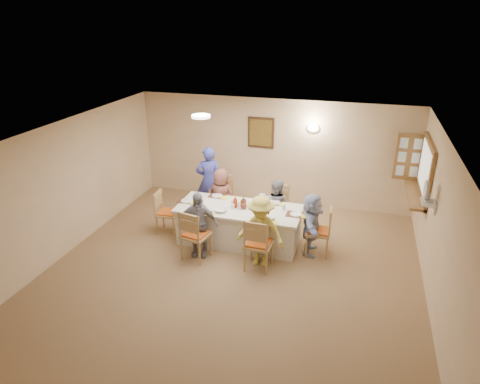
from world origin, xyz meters
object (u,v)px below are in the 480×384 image
(chair_left_end, at_px, (168,212))
(diner_front_right, at_px, (261,231))
(caregiver, at_px, (209,180))
(chair_right_end, at_px, (318,231))
(diner_right_end, at_px, (311,224))
(desk_fan, at_px, (428,194))
(chair_back_left, at_px, (223,200))
(chair_front_right, at_px, (259,243))
(condiment_ketchup, at_px, (235,202))
(diner_back_right, at_px, (276,206))
(diner_front_left, at_px, (198,224))
(serving_hatch, at_px, (426,170))
(diner_back_left, at_px, (221,197))
(dining_table, at_px, (239,225))
(chair_back_right, at_px, (277,208))
(chair_front_left, at_px, (196,234))

(chair_left_end, relative_size, diner_front_right, 0.67)
(diner_front_right, distance_m, caregiver, 2.47)
(chair_right_end, height_order, diner_right_end, diner_right_end)
(desk_fan, bearing_deg, chair_left_end, 177.08)
(chair_back_left, bearing_deg, diner_right_end, -32.28)
(chair_front_right, xyz_separation_m, diner_right_end, (0.82, 0.80, 0.10))
(chair_back_left, bearing_deg, condiment_ketchup, -67.64)
(caregiver, bearing_deg, diner_back_right, 140.87)
(chair_left_end, bearing_deg, desk_fan, -97.97)
(desk_fan, distance_m, diner_front_left, 4.02)
(desk_fan, height_order, diner_back_right, desk_fan)
(serving_hatch, height_order, desk_fan, serving_hatch)
(diner_right_end, height_order, condiment_ketchup, diner_right_end)
(diner_right_end, relative_size, condiment_ketchup, 5.09)
(chair_right_end, distance_m, diner_back_left, 2.26)
(diner_front_right, xyz_separation_m, condiment_ketchup, (-0.68, 0.68, 0.21))
(diner_right_end, bearing_deg, diner_front_right, 127.98)
(diner_front_right, bearing_deg, dining_table, 137.12)
(dining_table, xyz_separation_m, chair_back_right, (0.60, 0.80, 0.09))
(chair_front_right, height_order, caregiver, caregiver)
(chair_left_end, height_order, diner_right_end, diner_right_end)
(diner_front_left, bearing_deg, diner_right_end, 7.35)
(chair_front_left, bearing_deg, chair_back_left, -78.65)
(dining_table, bearing_deg, chair_back_left, 126.87)
(serving_hatch, height_order, chair_left_end, serving_hatch)
(diner_right_end, bearing_deg, condiment_ketchup, 88.35)
(chair_front_left, xyz_separation_m, diner_right_end, (2.02, 0.80, 0.10))
(chair_front_left, height_order, diner_back_left, diner_back_left)
(chair_back_left, relative_size, diner_back_right, 0.89)
(serving_hatch, xyz_separation_m, chair_left_end, (-4.95, -1.10, -1.05))
(caregiver, bearing_deg, diner_front_left, 80.58)
(chair_back_left, relative_size, chair_front_left, 1.01)
(chair_front_right, relative_size, chair_left_end, 1.12)
(chair_front_left, bearing_deg, diner_front_right, -162.94)
(dining_table, height_order, chair_front_right, chair_front_right)
(diner_back_right, bearing_deg, chair_front_left, 62.09)
(diner_back_left, bearing_deg, chair_front_left, 95.62)
(chair_right_end, relative_size, diner_front_right, 0.72)
(diner_front_left, height_order, diner_front_right, diner_front_right)
(chair_right_end, xyz_separation_m, diner_front_right, (-0.95, -0.68, 0.19))
(chair_back_left, bearing_deg, dining_table, -63.81)
(chair_front_left, height_order, condiment_ketchup, chair_front_left)
(chair_back_left, relative_size, diner_right_end, 0.84)
(dining_table, bearing_deg, desk_fan, -4.29)
(diner_back_right, distance_m, condiment_ketchup, 1.01)
(chair_back_left, bearing_deg, serving_hatch, -6.34)
(chair_front_left, relative_size, diner_front_left, 0.78)
(chair_left_end, distance_m, diner_front_right, 2.27)
(serving_hatch, relative_size, chair_back_right, 1.59)
(desk_fan, xyz_separation_m, chair_front_right, (-2.69, -0.55, -1.04))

